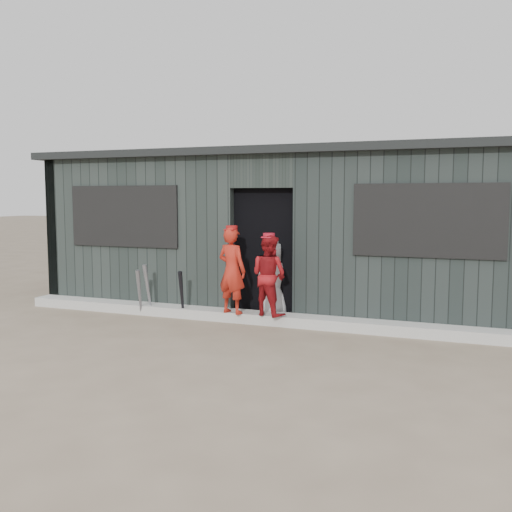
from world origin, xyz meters
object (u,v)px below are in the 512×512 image
at_px(bat_right, 182,295).
at_px(player_red_left, 232,271).
at_px(bat_left, 148,290).
at_px(player_grey_back, 274,280).
at_px(dugout, 291,230).
at_px(bat_mid, 139,293).
at_px(player_red_right, 269,275).

height_order(bat_right, player_red_left, player_red_left).
bearing_deg(bat_left, player_grey_back, 13.67).
relative_size(bat_left, player_grey_back, 0.69).
bearing_deg(dugout, bat_right, -122.50).
bearing_deg(player_red_left, bat_mid, 17.16).
bearing_deg(bat_mid, bat_left, 55.59).
height_order(bat_left, dugout, dugout).
height_order(bat_left, bat_mid, bat_left).
relative_size(player_red_left, player_grey_back, 1.07).
height_order(player_red_left, player_red_right, player_red_left).
bearing_deg(player_red_left, player_red_right, -159.50).
relative_size(bat_left, dugout, 0.10).
xyz_separation_m(player_red_right, player_grey_back, (-0.08, 0.47, -0.14)).
xyz_separation_m(bat_left, player_grey_back, (1.94, 0.47, 0.19)).
distance_m(player_red_left, dugout, 1.94).
relative_size(player_red_right, dugout, 0.14).
bearing_deg(bat_right, dugout, 57.50).
xyz_separation_m(player_red_left, player_red_right, (0.56, 0.06, -0.05)).
bearing_deg(dugout, player_red_left, -99.92).
distance_m(bat_left, dugout, 2.69).
height_order(bat_left, player_red_left, player_red_left).
height_order(bat_mid, player_grey_back, player_grey_back).
relative_size(bat_left, bat_right, 1.08).
bearing_deg(player_red_left, dugout, -85.17).
xyz_separation_m(bat_right, player_red_left, (0.85, -0.01, 0.41)).
bearing_deg(bat_mid, bat_right, 6.42).
xyz_separation_m(bat_mid, dugout, (1.87, 1.92, 0.91)).
bearing_deg(player_red_left, bat_right, 13.80).
height_order(player_red_right, dugout, dugout).
bearing_deg(bat_left, bat_right, -3.69).
bearing_deg(bat_left, bat_mid, -124.41).
xyz_separation_m(player_red_right, dugout, (-0.23, 1.80, 0.55)).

